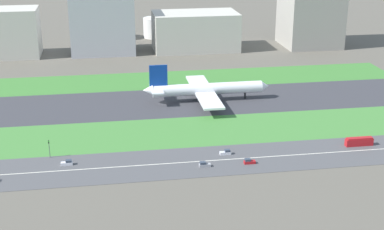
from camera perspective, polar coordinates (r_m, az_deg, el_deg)
ground_plane at (r=285.42m, az=-3.03°, el=1.21°), size 800.00×800.00×0.00m
runway at (r=285.41m, az=-3.03°, el=1.22°), size 280.00×46.00×0.10m
grass_median_north at (r=324.35m, az=-3.84°, el=3.50°), size 280.00×36.00×0.10m
grass_median_south at (r=247.13m, az=-1.97°, el=-1.76°), size 280.00×36.00×0.10m
highway at (r=217.94m, az=-0.89°, el=-4.82°), size 280.00×28.00×0.10m
highway_centerline at (r=217.92m, az=-0.89°, el=-4.81°), size 266.00×0.50×0.01m
airliner at (r=286.50m, az=1.27°, el=2.62°), size 65.00×56.00×19.70m
car_5 at (r=225.09m, az=3.43°, el=-3.78°), size 4.40×1.80×2.00m
car_3 at (r=214.19m, az=1.25°, el=-5.02°), size 4.40×1.80×2.00m
car_0 at (r=220.80m, az=-12.47°, el=-4.73°), size 4.40×1.80×2.00m
car_1 at (r=217.78m, az=5.78°, el=-4.69°), size 4.40×1.80×2.00m
bus_0 at (r=242.61m, az=16.50°, el=-2.59°), size 11.60×2.50×3.50m
traffic_light at (r=227.38m, az=-14.20°, el=-3.21°), size 0.36×0.50×7.20m
terminal_building at (r=395.16m, az=-18.20°, el=7.88°), size 41.84×27.23×31.77m
hangar_building at (r=389.13m, az=-9.06°, el=9.44°), size 42.30×28.69×44.94m
office_tower at (r=396.23m, az=0.33°, el=8.46°), size 57.92×33.63×25.92m
cargo_warehouse at (r=415.88m, az=11.89°, el=10.24°), size 38.33×38.70×49.46m
fuel_tank_west at (r=436.16m, az=-8.12°, el=8.61°), size 19.98×19.98×15.35m
fuel_tank_centre at (r=438.06m, az=-3.72°, el=8.79°), size 18.27×18.27×15.05m
fuel_tank_east at (r=441.25m, az=-0.23°, el=8.99°), size 23.69×23.69×16.23m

